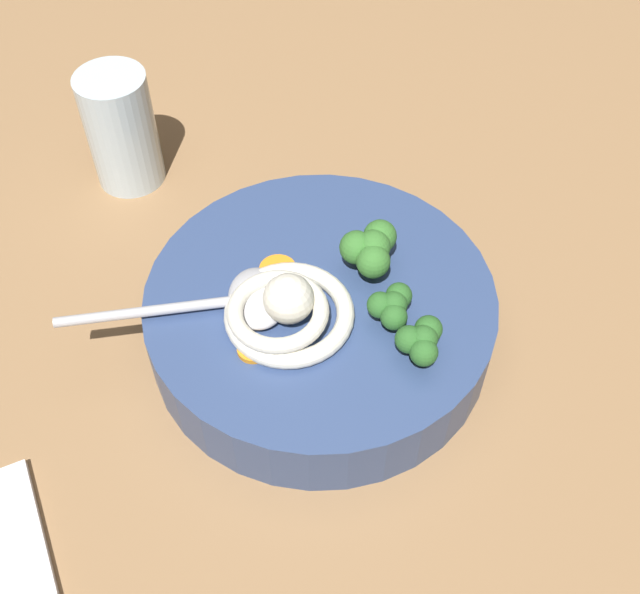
% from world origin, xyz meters
% --- Properties ---
extents(table_slab, '(1.21, 1.21, 0.03)m').
position_xyz_m(table_slab, '(0.00, 0.00, 0.01)').
color(table_slab, '#936D47').
rests_on(table_slab, ground).
extents(soup_bowl, '(0.27, 0.27, 0.05)m').
position_xyz_m(soup_bowl, '(0.00, 0.03, 0.06)').
color(soup_bowl, '#334775').
rests_on(soup_bowl, table_slab).
extents(noodle_pile, '(0.11, 0.10, 0.04)m').
position_xyz_m(noodle_pile, '(0.03, 0.01, 0.10)').
color(noodle_pile, silver).
rests_on(noodle_pile, soup_bowl).
extents(soup_spoon, '(0.07, 0.18, 0.02)m').
position_xyz_m(soup_spoon, '(0.02, -0.03, 0.09)').
color(soup_spoon, '#B7B7BC').
rests_on(soup_spoon, soup_bowl).
extents(broccoli_floret_near_spoon, '(0.05, 0.04, 0.04)m').
position_xyz_m(broccoli_floret_near_spoon, '(-0.03, 0.07, 0.11)').
color(broccoli_floret_near_spoon, '#7A9E60').
rests_on(broccoli_floret_near_spoon, soup_bowl).
extents(broccoli_floret_rear, '(0.04, 0.03, 0.03)m').
position_xyz_m(broccoli_floret_rear, '(0.05, 0.10, 0.10)').
color(broccoli_floret_rear, '#7A9E60').
rests_on(broccoli_floret_rear, soup_bowl).
extents(broccoli_floret_left, '(0.04, 0.03, 0.03)m').
position_xyz_m(broccoli_floret_left, '(0.02, 0.08, 0.10)').
color(broccoli_floret_left, '#7A9E60').
rests_on(broccoli_floret_left, soup_bowl).
extents(carrot_slice_center, '(0.03, 0.03, 0.01)m').
position_xyz_m(carrot_slice_center, '(-0.02, -0.01, 0.08)').
color(carrot_slice_center, orange).
rests_on(carrot_slice_center, soup_bowl).
extents(carrot_slice_beside_noodles, '(0.02, 0.02, 0.00)m').
position_xyz_m(carrot_slice_beside_noodles, '(0.05, -0.02, 0.08)').
color(carrot_slice_beside_noodles, orange).
rests_on(carrot_slice_beside_noodles, soup_bowl).
extents(drinking_glass, '(0.06, 0.06, 0.11)m').
position_xyz_m(drinking_glass, '(-0.18, -0.17, 0.08)').
color(drinking_glass, silver).
rests_on(drinking_glass, table_slab).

